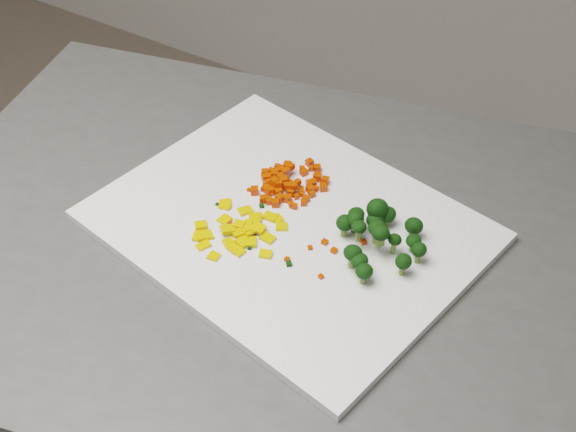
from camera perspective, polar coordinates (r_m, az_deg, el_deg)
The scene contains 146 objects.
cutting_board at distance 0.92m, azimuth 0.00°, elevation -0.70°, with size 0.41×0.32×0.01m, color white.
carrot_pile at distance 0.96m, azimuth -0.02°, elevation 2.90°, with size 0.09×0.09×0.03m, color red, non-canonical shape.
pepper_pile at distance 0.91m, azimuth -3.44°, elevation -0.67°, with size 0.11×0.11×0.01m, color #E8AA0C, non-canonical shape.
broccoli_pile at distance 0.88m, azimuth 6.08°, elevation -1.07°, with size 0.11×0.11×0.05m, color black, non-canonical shape.
carrot_cube_0 at distance 0.99m, azimuth 1.65°, elevation 3.39°, with size 0.01×0.01×0.01m, color red.
carrot_cube_1 at distance 0.96m, azimuth 1.58°, elevation 2.29°, with size 0.01×0.01×0.01m, color red.
carrot_cube_2 at distance 0.95m, azimuth -0.38°, elevation 1.28°, with size 0.01×0.01×0.01m, color red.
carrot_cube_3 at distance 1.00m, azimuth 0.10°, elevation 3.73°, with size 0.01×0.01×0.01m, color red.
carrot_cube_4 at distance 0.99m, azimuth -0.77°, elevation 3.51°, with size 0.01×0.01×0.01m, color red.
carrot_cube_5 at distance 0.95m, azimuth -0.70°, elevation 1.73°, with size 0.01×0.01×0.01m, color red.
carrot_cube_6 at distance 0.95m, azimuth -0.97°, elevation 2.47°, with size 0.01×0.01×0.01m, color red.
carrot_cube_7 at distance 0.96m, azimuth -0.54°, elevation 2.76°, with size 0.01×0.01×0.01m, color red.
carrot_cube_8 at distance 0.96m, azimuth 1.99°, elevation 1.94°, with size 0.01×0.01×0.01m, color red.
carrot_cube_9 at distance 0.95m, azimuth -1.55°, elevation 1.26°, with size 0.01×0.01×0.01m, color red.
carrot_cube_10 at distance 0.96m, azimuth -0.30°, elevation 2.64°, with size 0.01×0.01×0.01m, color red.
carrot_cube_11 at distance 0.97m, azimuth -0.89°, elevation 3.11°, with size 0.01×0.01×0.01m, color red.
carrot_cube_12 at distance 0.98m, azimuth -1.50°, elevation 3.16°, with size 0.01×0.01×0.01m, color red.
carrot_cube_13 at distance 0.97m, azimuth -0.24°, elevation 3.13°, with size 0.01×0.01×0.01m, color red.
carrot_cube_14 at distance 0.96m, azimuth 0.91°, elevation 1.76°, with size 0.01×0.01×0.01m, color red.
carrot_cube_15 at distance 0.98m, azimuth 1.20°, elevation 3.14°, with size 0.01×0.01×0.01m, color red.
carrot_cube_16 at distance 0.97m, azimuth 0.01°, elevation 2.46°, with size 0.01×0.01×0.01m, color red.
carrot_cube_17 at distance 0.97m, azimuth -1.49°, elevation 2.36°, with size 0.01×0.01×0.01m, color red.
carrot_cube_18 at distance 0.96m, azimuth -1.52°, elevation 1.94°, with size 0.01×0.01×0.01m, color red.
carrot_cube_19 at distance 0.96m, azimuth -1.07°, elevation 2.02°, with size 0.01×0.01×0.01m, color red.
carrot_cube_20 at distance 0.99m, azimuth 2.10°, elevation 3.42°, with size 0.01×0.01×0.01m, color red.
carrot_cube_21 at distance 0.98m, azimuth -1.17°, elevation 3.16°, with size 0.01×0.01×0.01m, color red.
carrot_cube_22 at distance 0.97m, azimuth -1.63°, elevation 2.73°, with size 0.01×0.01×0.01m, color red.
carrot_cube_23 at distance 0.96m, azimuth -0.90°, elevation 1.87°, with size 0.01×0.01×0.01m, color red.
carrot_cube_24 at distance 0.96m, azimuth 0.69°, elevation 2.42°, with size 0.01×0.01×0.01m, color red.
carrot_cube_25 at distance 0.97m, azimuth 2.54°, elevation 2.32°, with size 0.01×0.01×0.01m, color red.
carrot_cube_26 at distance 0.96m, azimuth 0.93°, elevation 1.94°, with size 0.01×0.01×0.01m, color red.
carrot_cube_27 at distance 0.97m, azimuth 0.18°, elevation 2.36°, with size 0.01×0.01×0.01m, color red.
carrot_cube_28 at distance 0.97m, azimuth -0.96°, elevation 2.99°, with size 0.01×0.01×0.01m, color red.
carrot_cube_29 at distance 0.96m, azimuth -1.58°, elevation 2.15°, with size 0.01×0.01×0.01m, color red.
carrot_cube_30 at distance 0.94m, azimuth -0.57°, elevation 1.27°, with size 0.01×0.01×0.01m, color red.
carrot_cube_31 at distance 0.94m, azimuth -1.38°, elevation 1.06°, with size 0.01×0.01×0.01m, color red.
carrot_cube_32 at distance 0.97m, azimuth -1.26°, elevation 2.44°, with size 0.01×0.01×0.01m, color red.
carrot_cube_33 at distance 1.00m, azimuth 1.54°, elevation 3.81°, with size 0.01×0.01×0.01m, color red.
carrot_cube_34 at distance 0.96m, azimuth -1.30°, elevation 1.82°, with size 0.01×0.01×0.01m, color red.
carrot_cube_35 at distance 0.95m, azimuth 0.30°, elevation 2.12°, with size 0.01×0.01×0.01m, color red.
carrot_cube_36 at distance 0.97m, azimuth -1.12°, elevation 2.34°, with size 0.01×0.01×0.01m, color red.
carrot_cube_37 at distance 0.98m, azimuth 2.01°, elevation 2.85°, with size 0.01×0.01×0.01m, color red.
carrot_cube_38 at distance 0.96m, azimuth -0.26°, elevation 2.26°, with size 0.01×0.01×0.01m, color red.
carrot_cube_39 at distance 0.94m, azimuth 0.23°, elevation 0.82°, with size 0.01×0.01×0.01m, color red.
carrot_cube_40 at distance 0.94m, azimuth -1.81°, elevation 1.13°, with size 0.01×0.01×0.01m, color red.
carrot_cube_41 at distance 0.96m, azimuth 1.60°, elevation 1.90°, with size 0.01×0.01×0.01m, color red.
carrot_cube_42 at distance 0.95m, azimuth 0.45°, elevation 2.14°, with size 0.01×0.01×0.01m, color red.
carrot_cube_43 at distance 0.95m, azimuth 0.20°, elevation 1.70°, with size 0.01×0.01×0.01m, color red.
carrot_cube_44 at distance 0.96m, azimuth -2.40°, elevation 1.81°, with size 0.01×0.01×0.01m, color red.
carrot_cube_45 at distance 0.97m, azimuth 2.66°, elevation 2.52°, with size 0.01×0.01×0.01m, color red.
carrot_cube_46 at distance 0.95m, azimuth 1.70°, elevation 1.57°, with size 0.01×0.01×0.01m, color red.
carrot_cube_47 at distance 0.94m, azimuth -0.02°, elevation 1.26°, with size 0.01×0.01×0.01m, color red.
carrot_cube_48 at distance 0.97m, azimuth -0.08°, elevation 3.26°, with size 0.01×0.01×0.01m, color red.
carrot_cube_49 at distance 0.99m, azimuth -0.32°, elevation 3.35°, with size 0.01×0.01×0.01m, color red.
carrot_cube_50 at distance 0.96m, azimuth -0.95°, elevation 2.33°, with size 0.01×0.01×0.01m, color red.
carrot_cube_51 at distance 0.99m, azimuth -0.10°, elevation 3.71°, with size 0.01×0.01×0.01m, color red.
carrot_cube_52 at distance 0.95m, azimuth 0.61°, elevation 1.38°, with size 0.01×0.01×0.01m, color red.
carrot_cube_53 at distance 0.96m, azimuth 2.53°, elevation 2.05°, with size 0.01×0.01×0.01m, color red.
carrot_cube_54 at distance 0.98m, azimuth -1.67°, elevation 3.10°, with size 0.01×0.01×0.01m, color red.
carrot_cube_55 at distance 0.95m, azimuth -1.39°, elevation 1.72°, with size 0.01×0.01×0.01m, color red.
carrot_cube_56 at distance 0.94m, azimuth -0.90°, elevation 0.94°, with size 0.01×0.01×0.01m, color red.
carrot_cube_57 at distance 0.96m, azimuth -1.72°, elevation 1.92°, with size 0.01×0.01×0.01m, color red.
carrot_cube_58 at distance 0.94m, azimuth -1.77°, elevation 1.22°, with size 0.01×0.01×0.01m, color red.
carrot_cube_59 at distance 0.94m, azimuth 1.11°, elevation 0.95°, with size 0.01×0.01×0.01m, color red.
carrot_cube_60 at distance 0.96m, azimuth -0.33°, elevation 2.52°, with size 0.01×0.01×0.01m, color red.
carrot_cube_61 at distance 0.99m, azimuth -0.63°, elevation 3.26°, with size 0.01×0.01×0.01m, color red.
carrot_cube_62 at distance 0.97m, azimuth 2.12°, elevation 2.79°, with size 0.01×0.01×0.01m, color red.
carrot_cube_63 at distance 0.99m, azimuth 1.00°, elevation 3.36°, with size 0.01×0.01×0.01m, color red.
carrot_cube_64 at distance 0.98m, azimuth -0.03°, elevation 3.54°, with size 0.01×0.01×0.01m, color red.
carrot_cube_65 at distance 0.96m, azimuth -0.56°, elevation 2.82°, with size 0.01×0.01×0.01m, color red.
carrot_cube_66 at distance 0.97m, azimuth 1.82°, elevation 2.42°, with size 0.01×0.01×0.01m, color red.
carrot_cube_67 at distance 0.96m, azimuth -0.45°, elevation 2.61°, with size 0.01×0.01×0.01m, color red.
carrot_cube_68 at distance 0.97m, azimuth -0.52°, elevation 2.48°, with size 0.01×0.01×0.01m, color red.
carrot_cube_69 at distance 0.97m, azimuth -1.35°, elevation 2.78°, with size 0.01×0.01×0.01m, color red.
carrot_cube_70 at distance 0.94m, azimuth 0.47°, elevation 0.69°, with size 0.01×0.01×0.01m, color red.
carrot_cube_71 at distance 0.95m, azimuth 1.28°, elevation 1.23°, with size 0.01×0.01×0.01m, color red.
carrot_cube_72 at distance 0.98m, azimuth 0.21°, elevation 3.53°, with size 0.01×0.01×0.01m, color red.
carrot_cube_73 at distance 0.95m, azimuth -0.69°, elevation 2.31°, with size 0.01×0.01×0.01m, color red.
carrot_cube_74 at distance 0.95m, azimuth 0.99°, elevation 1.58°, with size 0.01×0.01×0.01m, color red.
carrot_cube_75 at distance 0.95m, azimuth -0.69°, elevation 1.34°, with size 0.01×0.01×0.01m, color red.
carrot_cube_76 at distance 0.95m, azimuth -0.05°, elevation 2.15°, with size 0.01×0.01×0.01m, color red.
carrot_cube_77 at distance 0.98m, azimuth 1.09°, elevation 3.08°, with size 0.01×0.01×0.01m, color red.
pepper_chunk_0 at distance 0.88m, azimuth -5.31°, elevation -2.87°, with size 0.01×0.01×0.00m, color #E8AA0C.
pepper_chunk_1 at distance 0.92m, azimuth -4.52°, elevation -0.26°, with size 0.01×0.01×0.00m, color #E8AA0C.
pepper_chunk_2 at distance 0.90m, azimuth -4.20°, elevation -1.97°, with size 0.01×0.01×0.00m, color #E8AA0C.
pepper_chunk_3 at distance 0.89m, azimuth -3.64°, elevation -2.47°, with size 0.02×0.01×0.00m, color #E8AA0C.
pepper_chunk_4 at distance 0.90m, azimuth -3.10°, elevation -1.80°, with size 0.02×0.02×0.00m, color #E8AA0C.
pepper_chunk_5 at distance 0.90m, azimuth -1.46°, elevation -1.58°, with size 0.02×0.01×0.00m, color #E8AA0C.
pepper_chunk_6 at distance 0.92m, azimuth -6.21°, elevation -0.66°, with size 0.01×0.01×0.00m, color #E8AA0C.
pepper_chunk_7 at distance 0.92m, azimuth -2.34°, elevation -0.11°, with size 0.02×0.01×0.00m, color #E8AA0C.
pepper_chunk_8 at distance 0.91m, azimuth -1.93°, elevation -1.01°, with size 0.01×0.01×0.00m, color #E8AA0C.
pepper_chunk_9 at distance 0.90m, azimuth -2.67°, elevation -1.01°, with size 0.01×0.02×0.00m, color #E8AA0C.
pepper_chunk_10 at distance 0.91m, azimuth -3.06°, elevation -0.81°, with size 0.02×0.02×0.00m, color #E8AA0C.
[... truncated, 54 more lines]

